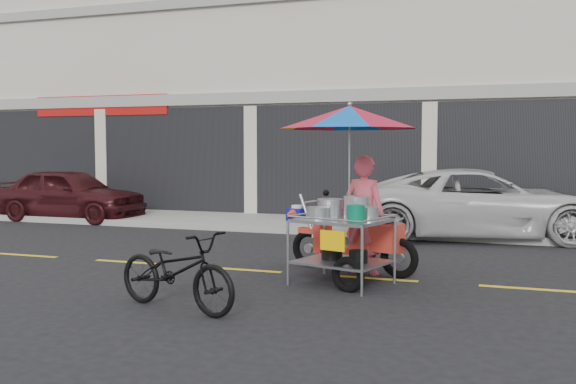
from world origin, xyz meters
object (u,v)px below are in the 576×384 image
(near_bicycle, at_px, (176,270))
(maroon_sedan, at_px, (69,194))
(food_vendor_rig, at_px, (353,169))
(white_pickup, at_px, (479,204))

(near_bicycle, bearing_deg, maroon_sedan, 60.80)
(near_bicycle, relative_size, food_vendor_rig, 0.71)
(maroon_sedan, height_order, food_vendor_rig, food_vendor_rig)
(food_vendor_rig, bearing_deg, white_pickup, 89.18)
(white_pickup, bearing_deg, food_vendor_rig, 151.17)
(maroon_sedan, bearing_deg, white_pickup, -90.31)
(maroon_sedan, xyz_separation_m, white_pickup, (9.96, -0.04, 0.04))
(near_bicycle, bearing_deg, white_pickup, -6.44)
(near_bicycle, distance_m, food_vendor_rig, 2.93)
(food_vendor_rig, bearing_deg, near_bicycle, -107.14)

